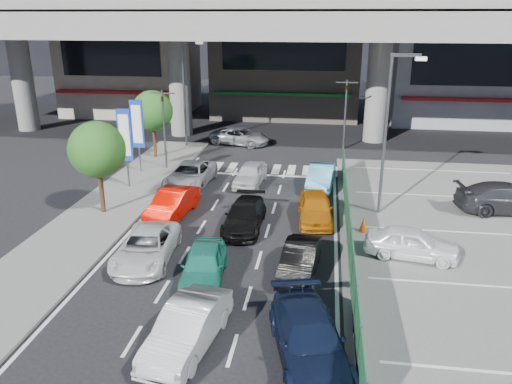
# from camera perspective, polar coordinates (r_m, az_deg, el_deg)

# --- Properties ---
(ground) EXTENTS (120.00, 120.00, 0.00)m
(ground) POSITION_cam_1_polar(r_m,az_deg,el_deg) (21.25, -3.99, -7.49)
(ground) COLOR black
(ground) RESTS_ON ground
(parking_lot) EXTENTS (12.00, 28.00, 0.06)m
(parking_lot) POSITION_cam_1_polar(r_m,az_deg,el_deg) (23.66, 24.38, -6.29)
(parking_lot) COLOR #60605D
(parking_lot) RESTS_ON ground
(sidewalk_left) EXTENTS (4.00, 30.00, 0.12)m
(sidewalk_left) POSITION_cam_1_polar(r_m,az_deg,el_deg) (26.84, -16.99, -2.25)
(sidewalk_left) COLOR #60605D
(sidewalk_left) RESTS_ON ground
(fence_run) EXTENTS (0.16, 22.00, 1.80)m
(fence_run) POSITION_cam_1_polar(r_m,az_deg,el_deg) (21.39, 10.61, -4.93)
(fence_run) COLOR #216138
(fence_run) RESTS_ON ground
(expressway) EXTENTS (64.00, 14.00, 10.75)m
(expressway) POSITION_cam_1_polar(r_m,az_deg,el_deg) (40.69, 2.40, 18.33)
(expressway) COLOR slate
(expressway) RESTS_ON ground
(building_west) EXTENTS (12.00, 10.90, 13.00)m
(building_west) POSITION_cam_1_polar(r_m,az_deg,el_deg) (54.39, -14.18, 15.70)
(building_west) COLOR gray
(building_west) RESTS_ON ground
(building_center) EXTENTS (14.00, 10.90, 15.00)m
(building_center) POSITION_cam_1_polar(r_m,az_deg,el_deg) (51.65, 3.67, 17.16)
(building_center) COLOR gray
(building_center) RESTS_ON ground
(building_east) EXTENTS (12.00, 10.90, 12.00)m
(building_east) POSITION_cam_1_polar(r_m,az_deg,el_deg) (51.96, 21.99, 14.20)
(building_east) COLOR gray
(building_east) RESTS_ON ground
(traffic_light_left) EXTENTS (1.60, 1.24, 5.20)m
(traffic_light_left) POSITION_cam_1_polar(r_m,az_deg,el_deg) (32.67, -10.58, 9.19)
(traffic_light_left) COLOR #595B60
(traffic_light_left) RESTS_ON ground
(traffic_light_right) EXTENTS (1.60, 1.24, 5.20)m
(traffic_light_right) POSITION_cam_1_polar(r_m,az_deg,el_deg) (37.93, 10.27, 10.62)
(traffic_light_right) COLOR #595B60
(traffic_light_right) RESTS_ON ground
(street_lamp_right) EXTENTS (1.65, 0.22, 8.00)m
(street_lamp_right) POSITION_cam_1_polar(r_m,az_deg,el_deg) (25.15, 15.07, 7.73)
(street_lamp_right) COLOR #595B60
(street_lamp_right) RESTS_ON ground
(street_lamp_left) EXTENTS (1.65, 0.22, 8.00)m
(street_lamp_left) POSITION_cam_1_polar(r_m,az_deg,el_deg) (38.25, -8.00, 12.08)
(street_lamp_left) COLOR #595B60
(street_lamp_left) RESTS_ON ground
(signboard_near) EXTENTS (0.80, 0.14, 4.70)m
(signboard_near) POSITION_cam_1_polar(r_m,az_deg,el_deg) (29.52, -14.75, 6.05)
(signboard_near) COLOR #595B60
(signboard_near) RESTS_ON ground
(signboard_far) EXTENTS (0.80, 0.14, 4.70)m
(signboard_far) POSITION_cam_1_polar(r_m,az_deg,el_deg) (32.38, -13.41, 7.32)
(signboard_far) COLOR #595B60
(signboard_far) RESTS_ON ground
(tree_near) EXTENTS (2.80, 2.80, 4.80)m
(tree_near) POSITION_cam_1_polar(r_m,az_deg,el_deg) (25.84, -17.71, 4.62)
(tree_near) COLOR #382314
(tree_near) RESTS_ON ground
(tree_far) EXTENTS (2.80, 2.80, 4.80)m
(tree_far) POSITION_cam_1_polar(r_m,az_deg,el_deg) (35.61, -11.74, 9.06)
(tree_far) COLOR #382314
(tree_far) RESTS_ON ground
(hatch_white_back_mid) EXTENTS (2.12, 4.37, 1.38)m
(hatch_white_back_mid) POSITION_cam_1_polar(r_m,az_deg,el_deg) (15.83, -7.86, -15.12)
(hatch_white_back_mid) COLOR silver
(hatch_white_back_mid) RESTS_ON ground
(minivan_navy_back) EXTENTS (3.07, 5.09, 1.38)m
(minivan_navy_back) POSITION_cam_1_polar(r_m,az_deg,el_deg) (15.35, 6.08, -16.28)
(minivan_navy_back) COLOR black
(minivan_navy_back) RESTS_ON ground
(sedan_white_mid_left) EXTENTS (2.48, 4.77, 1.28)m
(sedan_white_mid_left) POSITION_cam_1_polar(r_m,az_deg,el_deg) (21.13, -12.44, -6.16)
(sedan_white_mid_left) COLOR silver
(sedan_white_mid_left) RESTS_ON ground
(taxi_teal_mid) EXTENTS (1.99, 4.07, 1.33)m
(taxi_teal_mid) POSITION_cam_1_polar(r_m,az_deg,el_deg) (19.30, -6.01, -8.28)
(taxi_teal_mid) COLOR #239278
(taxi_teal_mid) RESTS_ON ground
(hatch_black_mid_right) EXTENTS (1.69, 3.84, 1.23)m
(hatch_black_mid_right) POSITION_cam_1_polar(r_m,az_deg,el_deg) (19.76, 5.02, -7.71)
(hatch_black_mid_right) COLOR black
(hatch_black_mid_right) RESTS_ON ground
(taxi_orange_left) EXTENTS (1.91, 4.32, 1.38)m
(taxi_orange_left) POSITION_cam_1_polar(r_m,az_deg,el_deg) (25.42, -9.55, -1.34)
(taxi_orange_left) COLOR #D30C00
(taxi_orange_left) RESTS_ON ground
(sedan_black_mid) EXTENTS (1.75, 4.28, 1.24)m
(sedan_black_mid) POSITION_cam_1_polar(r_m,az_deg,el_deg) (23.77, -1.31, -2.75)
(sedan_black_mid) COLOR black
(sedan_black_mid) RESTS_ON ground
(taxi_orange_right) EXTENTS (1.95, 4.17, 1.38)m
(taxi_orange_right) POSITION_cam_1_polar(r_m,az_deg,el_deg) (24.73, 6.78, -1.80)
(taxi_orange_right) COLOR #C66C0D
(taxi_orange_right) RESTS_ON ground
(wagon_silver_front_left) EXTENTS (2.46, 5.04, 1.38)m
(wagon_silver_front_left) POSITION_cam_1_polar(r_m,az_deg,el_deg) (29.83, -7.55, 1.93)
(wagon_silver_front_left) COLOR #9C9DA3
(wagon_silver_front_left) RESTS_ON ground
(sedan_white_front_mid) EXTENTS (1.85, 3.95, 1.31)m
(sedan_white_front_mid) POSITION_cam_1_polar(r_m,az_deg,el_deg) (29.85, -0.68, 2.04)
(sedan_white_front_mid) COLOR silver
(sedan_white_front_mid) RESTS_ON ground
(kei_truck_front_right) EXTENTS (1.76, 4.14, 1.33)m
(kei_truck_front_right) POSITION_cam_1_polar(r_m,az_deg,el_deg) (29.57, 7.43, 1.73)
(kei_truck_front_right) COLOR #55ACD6
(kei_truck_front_right) RESTS_ON ground
(crossing_wagon_silver) EXTENTS (5.07, 3.23, 1.30)m
(crossing_wagon_silver) POSITION_cam_1_polar(r_m,az_deg,el_deg) (39.36, -1.82, 6.37)
(crossing_wagon_silver) COLOR gray
(crossing_wagon_silver) RESTS_ON ground
(parked_sedan_white) EXTENTS (4.07, 2.24, 1.31)m
(parked_sedan_white) POSITION_cam_1_polar(r_m,az_deg,el_deg) (21.80, 17.39, -5.58)
(parked_sedan_white) COLOR white
(parked_sedan_white) RESTS_ON parking_lot
(parked_sedan_dgrey) EXTENTS (5.37, 2.67, 1.50)m
(parked_sedan_dgrey) POSITION_cam_1_polar(r_m,az_deg,el_deg) (28.59, 26.83, -0.62)
(parked_sedan_dgrey) COLOR #2A2A2F
(parked_sedan_dgrey) RESTS_ON parking_lot
(traffic_cone) EXTENTS (0.45, 0.45, 0.73)m
(traffic_cone) POSITION_cam_1_polar(r_m,az_deg,el_deg) (23.84, 12.16, -3.64)
(traffic_cone) COLOR #D34A0B
(traffic_cone) RESTS_ON parking_lot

